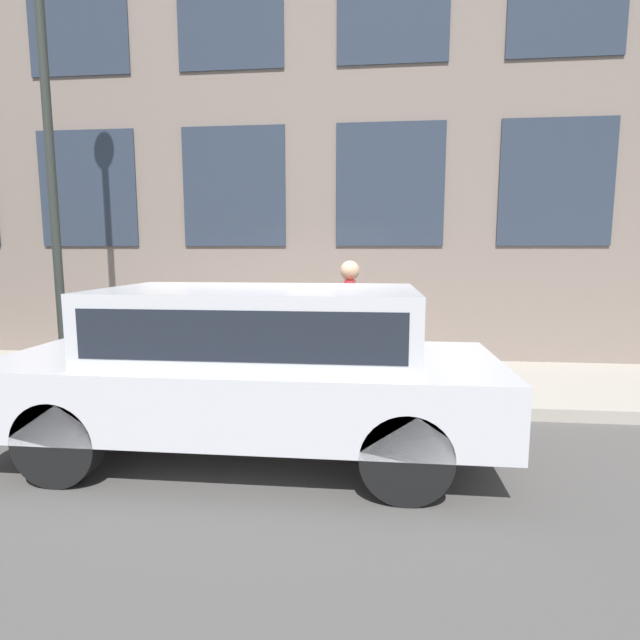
# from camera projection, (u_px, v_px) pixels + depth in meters

# --- Properties ---
(ground_plane) EXTENTS (80.00, 80.00, 0.00)m
(ground_plane) POSITION_uv_depth(u_px,v_px,m) (286.00, 413.00, 6.12)
(ground_plane) COLOR #514F4C
(sidewalk) EXTENTS (2.59, 60.00, 0.15)m
(sidewalk) POSITION_uv_depth(u_px,v_px,m) (301.00, 380.00, 7.39)
(sidewalk) COLOR #A8A093
(sidewalk) RESTS_ON ground_plane
(building_facade) EXTENTS (0.33, 40.00, 10.65)m
(building_facade) POSITION_uv_depth(u_px,v_px,m) (312.00, 43.00, 8.10)
(building_facade) COLOR gray
(building_facade) RESTS_ON ground_plane
(fire_hydrant) EXTENTS (0.34, 0.45, 0.74)m
(fire_hydrant) POSITION_uv_depth(u_px,v_px,m) (289.00, 360.00, 6.64)
(fire_hydrant) COLOR red
(fire_hydrant) RESTS_ON sidewalk
(person) EXTENTS (0.41, 0.27, 1.69)m
(person) POSITION_uv_depth(u_px,v_px,m) (350.00, 310.00, 6.91)
(person) COLOR #726651
(person) RESTS_ON sidewalk
(parked_truck_silver_near) EXTENTS (1.85, 4.69, 1.63)m
(parked_truck_silver_near) POSITION_uv_depth(u_px,v_px,m) (254.00, 359.00, 4.78)
(parked_truck_silver_near) COLOR black
(parked_truck_silver_near) RESTS_ON ground_plane
(street_lamp) EXTENTS (0.36, 0.36, 6.37)m
(street_lamp) POSITION_uv_depth(u_px,v_px,m) (46.00, 93.00, 6.59)
(street_lamp) COLOR #2D332D
(street_lamp) RESTS_ON sidewalk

